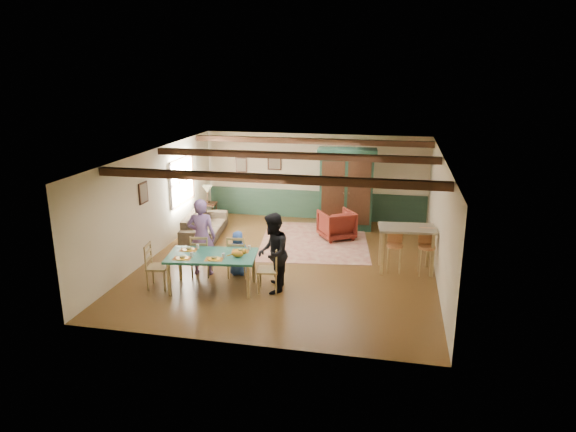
% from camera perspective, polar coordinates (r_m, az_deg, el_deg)
% --- Properties ---
extents(floor, '(8.00, 8.00, 0.00)m').
position_cam_1_polar(floor, '(12.77, 0.14, -5.19)').
color(floor, '#4B3015').
rests_on(floor, ground).
extents(wall_back, '(7.00, 0.02, 2.70)m').
position_cam_1_polar(wall_back, '(16.18, 3.02, 4.36)').
color(wall_back, beige).
rests_on(wall_back, floor).
extents(wall_left, '(0.02, 8.00, 2.70)m').
position_cam_1_polar(wall_left, '(13.47, -14.59, 1.45)').
color(wall_left, beige).
rests_on(wall_left, floor).
extents(wall_right, '(0.02, 8.00, 2.70)m').
position_cam_1_polar(wall_right, '(12.16, 16.52, -0.28)').
color(wall_right, beige).
rests_on(wall_right, floor).
extents(ceiling, '(7.00, 8.00, 0.02)m').
position_cam_1_polar(ceiling, '(12.06, 0.15, 6.85)').
color(ceiling, beige).
rests_on(ceiling, wall_back).
extents(wainscot_back, '(6.95, 0.03, 0.90)m').
position_cam_1_polar(wainscot_back, '(16.37, 2.97, 1.26)').
color(wainscot_back, '#1F382A').
rests_on(wainscot_back, floor).
extents(ceiling_beam_front, '(6.95, 0.16, 0.16)m').
position_cam_1_polar(ceiling_beam_front, '(9.87, -2.56, 4.21)').
color(ceiling_beam_front, black).
rests_on(ceiling_beam_front, ceiling).
extents(ceiling_beam_mid, '(6.95, 0.16, 0.16)m').
position_cam_1_polar(ceiling_beam_mid, '(12.46, 0.53, 6.73)').
color(ceiling_beam_mid, black).
rests_on(ceiling_beam_mid, ceiling).
extents(ceiling_beam_back, '(6.95, 0.16, 0.16)m').
position_cam_1_polar(ceiling_beam_back, '(14.99, 2.50, 8.32)').
color(ceiling_beam_back, black).
rests_on(ceiling_beam_back, ceiling).
extents(window_left, '(0.06, 1.60, 1.30)m').
position_cam_1_polar(window_left, '(14.91, -11.70, 3.82)').
color(window_left, white).
rests_on(window_left, wall_left).
extents(picture_left_wall, '(0.04, 0.42, 0.52)m').
position_cam_1_polar(picture_left_wall, '(12.85, -15.76, 2.49)').
color(picture_left_wall, gray).
rests_on(picture_left_wall, wall_left).
extents(picture_back_a, '(0.45, 0.04, 0.55)m').
position_cam_1_polar(picture_back_a, '(16.31, -1.51, 6.08)').
color(picture_back_a, gray).
rests_on(picture_back_a, wall_back).
extents(picture_back_b, '(0.38, 0.04, 0.48)m').
position_cam_1_polar(picture_back_b, '(16.62, -5.22, 5.69)').
color(picture_back_b, gray).
rests_on(picture_back_b, wall_back).
extents(dining_table, '(2.01, 1.29, 0.79)m').
position_cam_1_polar(dining_table, '(11.29, -8.37, -6.17)').
color(dining_table, '#1D5E4D').
rests_on(dining_table, floor).
extents(dining_chair_far_left, '(0.50, 0.52, 1.00)m').
position_cam_1_polar(dining_chair_far_left, '(12.03, -9.59, -4.27)').
color(dining_chair_far_left, '#9C814E').
rests_on(dining_chair_far_left, floor).
extents(dining_chair_far_right, '(0.50, 0.52, 1.00)m').
position_cam_1_polar(dining_chair_far_right, '(11.87, -5.63, -4.41)').
color(dining_chair_far_right, '#9C814E').
rests_on(dining_chair_far_right, floor).
extents(dining_chair_end_left, '(0.52, 0.50, 1.00)m').
position_cam_1_polar(dining_chair_end_left, '(11.57, -14.26, -5.40)').
color(dining_chair_end_left, '#9C814E').
rests_on(dining_chair_end_left, floor).
extents(dining_chair_end_right, '(0.52, 0.50, 1.00)m').
position_cam_1_polar(dining_chair_end_right, '(11.06, -2.24, -5.90)').
color(dining_chair_end_right, '#9C814E').
rests_on(dining_chair_end_right, floor).
extents(person_man, '(0.71, 0.52, 1.81)m').
position_cam_1_polar(person_man, '(11.98, -9.58, -2.30)').
color(person_man, '#7F5B9C').
rests_on(person_man, floor).
extents(person_woman, '(0.76, 0.92, 1.73)m').
position_cam_1_polar(person_woman, '(10.92, -1.71, -4.13)').
color(person_woman, black).
rests_on(person_woman, floor).
extents(person_child, '(0.56, 0.40, 1.05)m').
position_cam_1_polar(person_child, '(11.93, -5.57, -4.14)').
color(person_child, '#2A4FA8').
rests_on(person_child, floor).
extents(cat, '(0.39, 0.20, 0.19)m').
position_cam_1_polar(cat, '(10.91, -5.62, -4.13)').
color(cat, orange).
rests_on(cat, dining_table).
extents(place_setting_near_left, '(0.46, 0.37, 0.11)m').
position_cam_1_polar(place_setting_near_left, '(11.03, -11.69, -4.39)').
color(place_setting_near_left, gold).
rests_on(place_setting_near_left, dining_table).
extents(place_setting_near_center, '(0.46, 0.37, 0.11)m').
position_cam_1_polar(place_setting_near_center, '(10.87, -8.21, -4.53)').
color(place_setting_near_center, gold).
rests_on(place_setting_near_center, dining_table).
extents(place_setting_far_left, '(0.46, 0.37, 0.11)m').
position_cam_1_polar(place_setting_far_left, '(11.51, -11.00, -3.48)').
color(place_setting_far_left, gold).
rests_on(place_setting_far_left, dining_table).
extents(place_setting_far_right, '(0.46, 0.37, 0.11)m').
position_cam_1_polar(place_setting_far_right, '(11.27, -5.30, -3.67)').
color(place_setting_far_right, gold).
rests_on(place_setting_far_right, dining_table).
extents(area_rug, '(3.34, 3.81, 0.01)m').
position_cam_1_polar(area_rug, '(14.31, 2.94, -2.81)').
color(area_rug, beige).
rests_on(area_rug, floor).
extents(armoire, '(1.75, 0.82, 2.41)m').
position_cam_1_polar(armoire, '(15.23, 6.47, 2.97)').
color(armoire, '#153425').
rests_on(armoire, floor).
extents(armchair, '(1.21, 1.22, 0.82)m').
position_cam_1_polar(armchair, '(14.48, 5.42, -0.96)').
color(armchair, '#43100D').
rests_on(armchair, floor).
extents(sofa, '(1.20, 2.42, 0.68)m').
position_cam_1_polar(sofa, '(14.80, -9.26, -0.99)').
color(sofa, '#423829').
rests_on(sofa, floor).
extents(end_table, '(0.52, 0.52, 0.60)m').
position_cam_1_polar(end_table, '(16.21, -8.85, 0.40)').
color(end_table, black).
rests_on(end_table, floor).
extents(table_lamp, '(0.32, 0.32, 0.55)m').
position_cam_1_polar(table_lamp, '(16.07, -8.94, 2.38)').
color(table_lamp, tan).
rests_on(table_lamp, end_table).
extents(counter_table, '(1.38, 0.89, 1.09)m').
position_cam_1_polar(counter_table, '(12.40, 12.95, -3.60)').
color(counter_table, '#9D957A').
rests_on(counter_table, floor).
extents(bar_stool_left, '(0.38, 0.41, 1.05)m').
position_cam_1_polar(bar_stool_left, '(12.31, 11.74, -3.79)').
color(bar_stool_left, '#C17D4B').
rests_on(bar_stool_left, floor).
extents(bar_stool_right, '(0.42, 0.45, 1.09)m').
position_cam_1_polar(bar_stool_right, '(12.29, 15.13, -3.94)').
color(bar_stool_right, '#C17D4B').
rests_on(bar_stool_right, floor).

